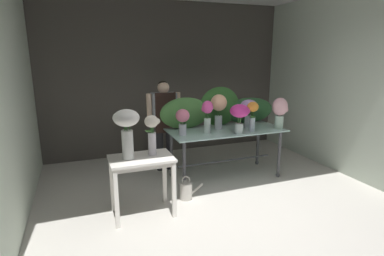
# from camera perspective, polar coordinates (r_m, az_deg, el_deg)

# --- Properties ---
(ground_plane) EXTENTS (7.39, 7.39, 0.00)m
(ground_plane) POSITION_cam_1_polar(r_m,az_deg,el_deg) (5.10, 0.95, -9.48)
(ground_plane) COLOR beige
(wall_back) EXTENTS (4.97, 0.12, 2.99)m
(wall_back) POSITION_cam_1_polar(r_m,az_deg,el_deg) (6.30, -4.70, 9.01)
(wall_back) COLOR #4C4742
(wall_back) RESTS_ON ground
(wall_left) EXTENTS (0.12, 3.48, 2.99)m
(wall_left) POSITION_cam_1_polar(r_m,az_deg,el_deg) (4.45, -30.38, 5.21)
(wall_left) COLOR silver
(wall_left) RESTS_ON ground
(wall_right) EXTENTS (0.12, 3.48, 2.99)m
(wall_right) POSITION_cam_1_polar(r_m,az_deg,el_deg) (6.08, 23.55, 7.75)
(wall_right) COLOR silver
(wall_right) RESTS_ON ground
(display_table_glass) EXTENTS (1.85, 0.84, 0.82)m
(display_table_glass) POSITION_cam_1_polar(r_m,az_deg,el_deg) (5.02, 6.26, -1.71)
(display_table_glass) COLOR #ACD4CD
(display_table_glass) RESTS_ON ground
(side_table_white) EXTENTS (0.78, 0.51, 0.76)m
(side_table_white) POSITION_cam_1_polar(r_m,az_deg,el_deg) (3.88, -9.34, -6.91)
(side_table_white) COLOR silver
(side_table_white) RESTS_ON ground
(florist) EXTENTS (0.59, 0.24, 1.56)m
(florist) POSITION_cam_1_polar(r_m,az_deg,el_deg) (5.27, -5.20, 2.14)
(florist) COLOR #232328
(florist) RESTS_ON ground
(foliage_backdrop) EXTENTS (2.07, 0.26, 0.66)m
(foliage_backdrop) POSITION_cam_1_polar(r_m,az_deg,el_deg) (5.21, 5.38, 3.38)
(foliage_backdrop) COLOR #477F3D
(foliage_backdrop) RESTS_ON display_table_glass
(vase_peach_lilies) EXTENTS (0.26, 0.26, 0.56)m
(vase_peach_lilies) POSITION_cam_1_polar(r_m,az_deg,el_deg) (4.95, 4.97, 3.93)
(vase_peach_lilies) COLOR silver
(vase_peach_lilies) RESTS_ON display_table_glass
(vase_magenta_peonies) EXTENTS (0.32, 0.29, 0.45)m
(vase_magenta_peonies) POSITION_cam_1_polar(r_m,az_deg,el_deg) (4.70, 8.85, 2.58)
(vase_magenta_peonies) COLOR silver
(vase_magenta_peonies) RESTS_ON display_table_glass
(vase_rosy_freesia) EXTENTS (0.21, 0.21, 0.39)m
(vase_rosy_freesia) POSITION_cam_1_polar(r_m,az_deg,el_deg) (4.57, -1.76, 1.56)
(vase_rosy_freesia) COLOR silver
(vase_rosy_freesia) RESTS_ON display_table_glass
(vase_sunset_stock) EXTENTS (0.20, 0.18, 0.47)m
(vase_sunset_stock) POSITION_cam_1_polar(r_m,az_deg,el_deg) (4.88, 11.12, 2.72)
(vase_sunset_stock) COLOR silver
(vase_sunset_stock) RESTS_ON display_table_glass
(vase_fuchsia_dahlias) EXTENTS (0.18, 0.17, 0.50)m
(vase_fuchsia_dahlias) POSITION_cam_1_polar(r_m,az_deg,el_deg) (4.68, 2.86, 2.66)
(vase_fuchsia_dahlias) COLOR silver
(vase_fuchsia_dahlias) RESTS_ON display_table_glass
(vase_blush_roses) EXTENTS (0.27, 0.24, 0.51)m
(vase_blush_roses) POSITION_cam_1_polar(r_m,az_deg,el_deg) (5.14, 15.94, 3.12)
(vase_blush_roses) COLOR silver
(vase_blush_roses) RESTS_ON display_table_glass
(vase_lilac_anemones) EXTENTS (0.28, 0.28, 0.46)m
(vase_lilac_anemones) POSITION_cam_1_polar(r_m,az_deg,el_deg) (5.13, 10.47, 3.42)
(vase_lilac_anemones) COLOR silver
(vase_lilac_anemones) RESTS_ON display_table_glass
(vase_white_roses_tall) EXTENTS (0.31, 0.31, 0.61)m
(vase_white_roses_tall) POSITION_cam_1_polar(r_m,az_deg,el_deg) (3.71, -12.02, 0.26)
(vase_white_roses_tall) COLOR silver
(vase_white_roses_tall) RESTS_ON side_table_white
(vase_cream_lisianthus_tall) EXTENTS (0.19, 0.17, 0.50)m
(vase_cream_lisianthus_tall) POSITION_cam_1_polar(r_m,az_deg,el_deg) (3.84, -7.44, -0.78)
(vase_cream_lisianthus_tall) COLOR silver
(vase_cream_lisianthus_tall) RESTS_ON side_table_white
(watering_can) EXTENTS (0.35, 0.18, 0.34)m
(watering_can) POSITION_cam_1_polar(r_m,az_deg,el_deg) (4.42, -1.08, -11.48)
(watering_can) COLOR #B7B2A8
(watering_can) RESTS_ON ground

